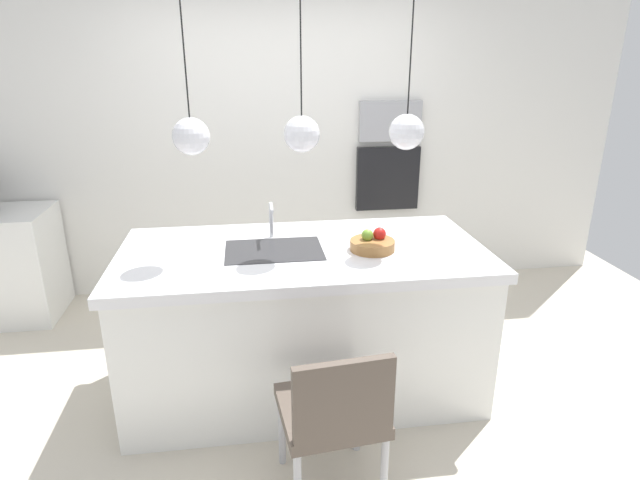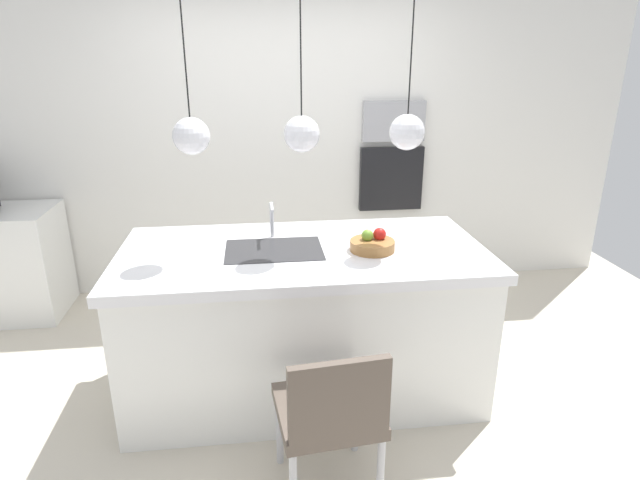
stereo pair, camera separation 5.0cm
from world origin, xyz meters
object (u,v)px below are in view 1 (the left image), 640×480
at_px(microwave, 390,121).
at_px(chair_near, 334,411).
at_px(oven, 387,178).
at_px(fruit_bowl, 373,243).

xyz_separation_m(microwave, chair_near, (-0.89, -2.48, -0.99)).
relative_size(microwave, oven, 0.96).
bearing_deg(chair_near, oven, 70.23).
distance_m(microwave, chair_near, 2.81).
bearing_deg(microwave, chair_near, -109.77).
height_order(fruit_bowl, microwave, microwave).
relative_size(microwave, chair_near, 0.65).
bearing_deg(fruit_bowl, oven, 72.19).
bearing_deg(oven, fruit_bowl, -107.81).
relative_size(fruit_bowl, microwave, 0.48).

